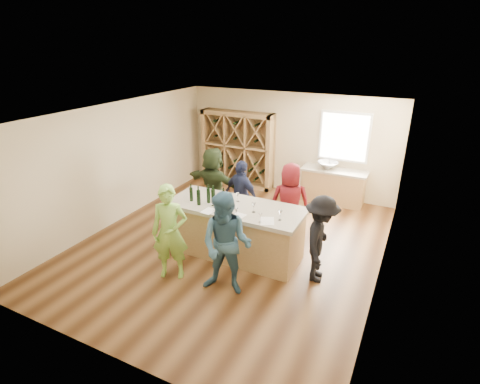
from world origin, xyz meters
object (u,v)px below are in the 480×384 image
at_px(tasting_counter_base, 236,232).
at_px(wine_bottle_c, 209,196).
at_px(wine_bottle_d, 213,198).
at_px(person_near_right, 226,245).
at_px(wine_bottle_f, 231,205).
at_px(sink, 328,165).
at_px(person_far_mid, 242,196).
at_px(person_near_left, 170,232).
at_px(person_server, 320,239).
at_px(person_far_left, 214,184).
at_px(wine_bottle_e, 223,199).
at_px(wine_rack, 238,149).
at_px(wine_bottle_a, 191,194).
at_px(person_far_right, 290,202).
at_px(wine_bottle_b, 199,198).

xyz_separation_m(tasting_counter_base, wine_bottle_c, (-0.54, -0.11, 0.73)).
distance_m(wine_bottle_d, person_near_right, 1.31).
bearing_deg(tasting_counter_base, wine_bottle_f, -80.54).
height_order(sink, person_far_mid, person_far_mid).
height_order(wine_bottle_d, person_far_mid, person_far_mid).
height_order(person_near_left, person_server, person_near_left).
relative_size(sink, person_far_left, 0.30).
bearing_deg(person_near_right, person_far_mid, 101.02).
distance_m(person_near_left, wine_bottle_f, 1.22).
relative_size(person_near_left, wine_bottle_f, 5.98).
bearing_deg(wine_bottle_f, tasting_counter_base, 99.46).
bearing_deg(wine_bottle_d, wine_bottle_e, 25.25).
distance_m(wine_rack, wine_bottle_e, 4.00).
height_order(wine_bottle_a, wine_bottle_d, wine_bottle_d).
relative_size(wine_bottle_e, person_near_left, 0.16).
relative_size(person_server, person_far_mid, 0.99).
relative_size(wine_bottle_c, wine_bottle_e, 1.04).
bearing_deg(wine_rack, sink, -1.49).
relative_size(wine_rack, person_far_left, 1.23).
bearing_deg(person_near_left, wine_rack, 78.67).
relative_size(wine_bottle_c, person_server, 0.19).
distance_m(wine_bottle_c, person_far_mid, 1.22).
relative_size(wine_bottle_c, person_far_left, 0.17).
distance_m(wine_bottle_d, wine_bottle_e, 0.20).
bearing_deg(person_far_right, wine_rack, -65.86).
height_order(person_near_left, person_near_right, person_near_right).
height_order(person_near_left, wine_bottle_f, person_near_left).
bearing_deg(person_near_right, wine_bottle_e, 111.97).
xyz_separation_m(wine_rack, wine_bottle_e, (1.54, -3.68, 0.13)).
height_order(person_near_left, person_far_mid, person_near_left).
relative_size(wine_bottle_b, wine_bottle_e, 1.04).
height_order(wine_bottle_b, person_far_right, person_far_right).
bearing_deg(person_far_right, wine_bottle_d, 27.14).
bearing_deg(wine_bottle_d, person_near_right, -50.35).
xyz_separation_m(wine_rack, wine_bottle_d, (1.37, -3.77, 0.15)).
bearing_deg(tasting_counter_base, person_far_left, 134.55).
height_order(wine_rack, person_far_mid, wine_rack).
relative_size(wine_rack, wine_bottle_e, 7.52).
distance_m(wine_bottle_d, person_near_left, 1.12).
relative_size(wine_bottle_b, person_far_right, 0.18).
relative_size(wine_bottle_b, person_far_mid, 0.18).
distance_m(sink, tasting_counter_base, 3.67).
relative_size(wine_bottle_a, person_near_right, 0.15).
xyz_separation_m(wine_bottle_c, wine_bottle_f, (0.59, -0.19, -0.00)).
height_order(person_far_left, wine_bottle_f, person_far_left).
bearing_deg(wine_bottle_d, sink, 70.17).
relative_size(person_near_right, person_far_left, 1.02).
distance_m(tasting_counter_base, wine_bottle_e, 0.76).
bearing_deg(person_server, wine_bottle_e, 81.47).
distance_m(wine_bottle_c, person_far_right, 1.80).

